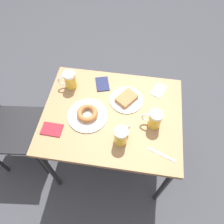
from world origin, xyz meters
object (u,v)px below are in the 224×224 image
plate_with_cake (126,99)px  beer_mug_left (155,119)px  passport_far_edge (52,129)px  beer_mug_center (121,136)px  plate_with_donut (88,114)px  fork (162,155)px  beer_mug_right (70,80)px  napkin_folded (159,90)px  passport_near_edge (102,84)px

plate_with_cake → beer_mug_left: (-0.16, -0.18, 0.05)m
beer_mug_left → passport_far_edge: beer_mug_left is taller
beer_mug_left → beer_mug_center: 0.23m
plate_with_donut → fork: 0.51m
plate_with_cake → beer_mug_right: beer_mug_right is taller
passport_far_edge → beer_mug_center: bearing=-91.3°
plate_with_cake → beer_mug_left: size_ratio=1.73×
beer_mug_center → passport_far_edge: 0.43m
napkin_folded → passport_near_edge: 0.39m
beer_mug_right → fork: (-0.42, -0.64, -0.06)m
plate_with_cake → passport_near_edge: (0.11, 0.18, -0.01)m
fork → passport_near_edge: passport_near_edge is taller
beer_mug_left → napkin_folded: 0.28m
beer_mug_center → fork: (-0.05, -0.24, -0.06)m
plate_with_donut → beer_mug_center: 0.27m
beer_mug_right → fork: bearing=-123.1°
beer_mug_center → passport_near_edge: 0.45m
beer_mug_left → fork: (-0.19, -0.06, -0.06)m
fork → passport_far_edge: bearing=84.5°
beer_mug_right → napkin_folded: (0.05, -0.61, -0.06)m
plate_with_donut → fork: bearing=-112.4°
beer_mug_right → passport_far_edge: bearing=175.1°
beer_mug_right → passport_far_edge: (-0.35, 0.03, -0.06)m
plate_with_donut → napkin_folded: bearing=-58.1°
plate_with_donut → passport_near_edge: size_ratio=1.74×
beer_mug_right → napkin_folded: 0.61m
beer_mug_center → napkin_folded: beer_mug_center is taller
passport_far_edge → passport_near_edge: bearing=-31.3°
beer_mug_left → beer_mug_center: (-0.14, 0.18, 0.00)m
fork → passport_far_edge: size_ratio=1.25×
beer_mug_left → passport_near_edge: size_ratio=0.86×
plate_with_donut → passport_near_edge: plate_with_donut is taller
passport_near_edge → beer_mug_left: bearing=-126.7°
beer_mug_right → passport_near_edge: bearing=-77.4°
plate_with_cake → fork: (-0.35, -0.24, -0.01)m
plate_with_donut → fork: size_ratio=1.58×
beer_mug_right → beer_mug_left: bearing=-111.2°
plate_with_cake → fork: 0.43m
beer_mug_center → passport_far_edge: bearing=88.7°
beer_mug_center → passport_far_edge: beer_mug_center is taller
plate_with_donut → napkin_folded: size_ratio=1.87×
beer_mug_center → fork: bearing=-102.6°
fork → beer_mug_center: bearing=77.4°
plate_with_cake → napkin_folded: bearing=-61.0°
fork → passport_near_edge: bearing=42.5°
beer_mug_center → beer_mug_right: 0.54m
beer_mug_center → napkin_folded: size_ratio=0.92×
plate_with_cake → beer_mug_center: beer_mug_center is taller
plate_with_donut → beer_mug_right: beer_mug_right is taller
passport_near_edge → passport_far_edge: 0.47m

